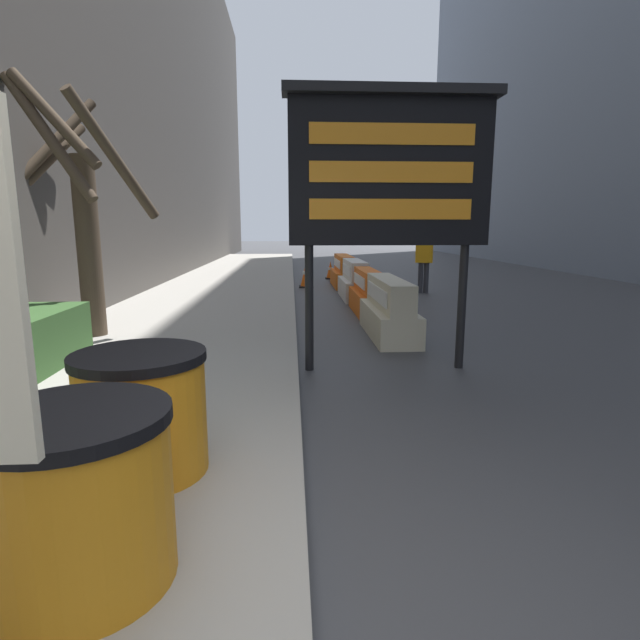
# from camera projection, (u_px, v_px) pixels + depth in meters

# --- Properties ---
(bare_tree) EXTENTS (2.01, 2.11, 3.48)m
(bare_tree) POSITION_uv_depth(u_px,v_px,m) (79.00, 206.00, 6.85)
(bare_tree) COLOR #4C3D2D
(bare_tree) RESTS_ON sidewalk_left
(barrel_drum_foreground) EXTENTS (0.82, 0.82, 0.78)m
(barrel_drum_foreground) POSITION_uv_depth(u_px,v_px,m) (79.00, 497.00, 2.14)
(barrel_drum_foreground) COLOR orange
(barrel_drum_foreground) RESTS_ON sidewalk_left
(barrel_drum_middle) EXTENTS (0.82, 0.82, 0.78)m
(barrel_drum_middle) POSITION_uv_depth(u_px,v_px,m) (142.00, 412.00, 3.13)
(barrel_drum_middle) COLOR orange
(barrel_drum_middle) RESTS_ON sidewalk_left
(message_board) EXTENTS (2.37, 0.36, 3.15)m
(message_board) POSITION_uv_depth(u_px,v_px,m) (390.00, 171.00, 5.54)
(message_board) COLOR black
(message_board) RESTS_ON ground_plane
(jersey_barrier_cream) EXTENTS (0.62, 2.05, 0.89)m
(jersey_barrier_cream) POSITION_uv_depth(u_px,v_px,m) (389.00, 311.00, 7.68)
(jersey_barrier_cream) COLOR beige
(jersey_barrier_cream) RESTS_ON ground_plane
(jersey_barrier_orange_far) EXTENTS (0.54, 1.79, 0.85)m
(jersey_barrier_orange_far) POSITION_uv_depth(u_px,v_px,m) (368.00, 294.00, 9.79)
(jersey_barrier_orange_far) COLOR orange
(jersey_barrier_orange_far) RESTS_ON ground_plane
(jersey_barrier_white) EXTENTS (0.62, 1.93, 0.90)m
(jersey_barrier_white) POSITION_uv_depth(u_px,v_px,m) (354.00, 282.00, 11.82)
(jersey_barrier_white) COLOR silver
(jersey_barrier_white) RESTS_ON ground_plane
(jersey_barrier_orange_near) EXTENTS (0.62, 2.10, 0.88)m
(jersey_barrier_orange_near) POSITION_uv_depth(u_px,v_px,m) (344.00, 273.00, 14.22)
(jersey_barrier_orange_near) COLOR orange
(jersey_barrier_orange_near) RESTS_ON ground_plane
(traffic_cone_near) EXTENTS (0.32, 0.32, 0.58)m
(traffic_cone_near) POSITION_uv_depth(u_px,v_px,m) (330.00, 270.00, 16.27)
(traffic_cone_near) COLOR black
(traffic_cone_near) RESTS_ON ground_plane
(traffic_cone_mid) EXTENTS (0.40, 0.40, 0.72)m
(traffic_cone_mid) POSITION_uv_depth(u_px,v_px,m) (306.00, 275.00, 13.99)
(traffic_cone_mid) COLOR black
(traffic_cone_mid) RESTS_ON ground_plane
(traffic_light_near_curb) EXTENTS (0.28, 0.45, 4.10)m
(traffic_light_near_curb) POSITION_uv_depth(u_px,v_px,m) (312.00, 191.00, 18.08)
(traffic_light_near_curb) COLOR #2D2D30
(traffic_light_near_curb) RESTS_ON ground_plane
(pedestrian_worker) EXTENTS (0.48, 0.37, 1.61)m
(pedestrian_worker) POSITION_uv_depth(u_px,v_px,m) (424.00, 256.00, 12.65)
(pedestrian_worker) COLOR #333338
(pedestrian_worker) RESTS_ON ground_plane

